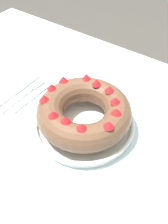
# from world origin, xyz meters

# --- Properties ---
(dining_table) EXTENTS (1.52, 0.96, 0.74)m
(dining_table) POSITION_xyz_m (0.00, 0.00, 0.66)
(dining_table) COLOR silver
(dining_table) RESTS_ON ground_plane
(serving_dish) EXTENTS (0.29, 0.29, 0.03)m
(serving_dish) POSITION_xyz_m (0.01, 0.03, 0.76)
(serving_dish) COLOR white
(serving_dish) RESTS_ON dining_table
(bundt_cake) EXTENTS (0.27, 0.27, 0.09)m
(bundt_cake) POSITION_xyz_m (0.01, 0.03, 0.81)
(bundt_cake) COLOR brown
(bundt_cake) RESTS_ON serving_dish
(fork) EXTENTS (0.02, 0.19, 0.01)m
(fork) POSITION_xyz_m (-0.24, 0.04, 0.74)
(fork) COLOR white
(fork) RESTS_ON dining_table
(serving_knife) EXTENTS (0.02, 0.21, 0.01)m
(serving_knife) POSITION_xyz_m (-0.27, 0.01, 0.74)
(serving_knife) COLOR white
(serving_knife) RESTS_ON dining_table
(cake_knife) EXTENTS (0.02, 0.17, 0.01)m
(cake_knife) POSITION_xyz_m (-0.21, 0.03, 0.74)
(cake_knife) COLOR white
(cake_knife) RESTS_ON dining_table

